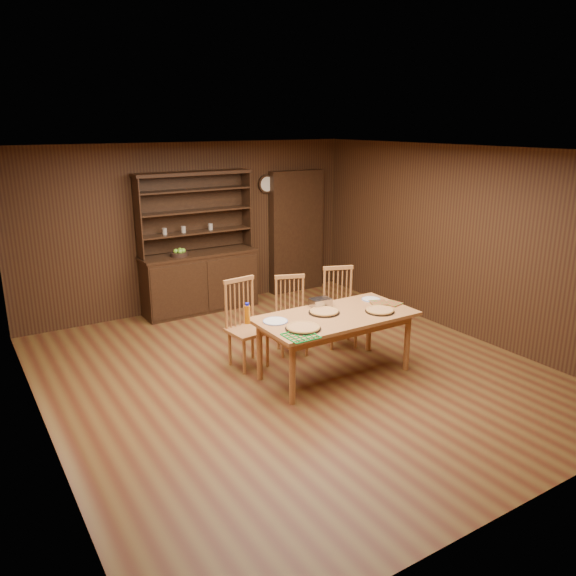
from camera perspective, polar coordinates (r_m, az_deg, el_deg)
floor at (r=6.82m, az=0.57°, el=-8.57°), size 6.00×6.00×0.00m
room_shell at (r=6.31m, az=0.61°, el=4.51°), size 6.00×6.00×6.00m
china_hutch at (r=8.92m, az=-8.99°, el=1.42°), size 1.84×0.52×2.17m
doorway at (r=9.82m, az=0.82°, el=5.73°), size 1.00×0.18×2.10m
wall_clock at (r=9.45m, az=-2.19°, el=10.51°), size 0.30×0.05×0.30m
dining_table at (r=6.54m, az=4.83°, el=-3.42°), size 1.86×0.93×0.75m
chair_left at (r=6.86m, az=-4.47°, el=-3.25°), size 0.49×0.47×1.09m
chair_center at (r=7.25m, az=0.32°, el=-2.45°), size 0.52×0.51×1.01m
chair_right at (r=7.53m, az=5.24°, el=-1.59°), size 0.55×0.54×1.05m
pizza_left at (r=6.05m, az=1.55°, el=-4.05°), size 0.39×0.39×0.04m
pizza_right at (r=6.67m, az=9.32°, el=-2.26°), size 0.35×0.35×0.04m
pizza_center at (r=6.56m, az=3.69°, el=-2.41°), size 0.37×0.37×0.04m
cooling_rack at (r=5.85m, az=1.31°, el=-4.88°), size 0.40×0.40×0.01m
plate_left at (r=6.26m, az=-1.30°, el=-3.39°), size 0.28×0.28×0.02m
plate_right at (r=7.10m, az=8.42°, el=-1.15°), size 0.23×0.23×0.02m
foil_dish at (r=6.78m, az=3.31°, el=-1.48°), size 0.26×0.19×0.10m
juice_bottle at (r=6.20m, az=-4.15°, el=-2.63°), size 0.06×0.06×0.24m
pot_holder_a at (r=6.99m, az=10.59°, el=-1.55°), size 0.23×0.23×0.01m
pot_holder_b at (r=6.98m, az=9.22°, el=-1.50°), size 0.27×0.27×0.02m
fruit_bowl at (r=8.65m, az=-10.99°, el=3.50°), size 0.27×0.27×0.12m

